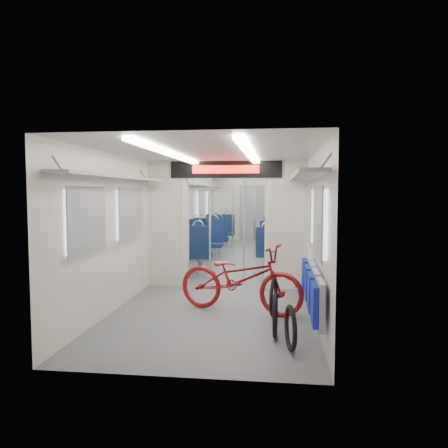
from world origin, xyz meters
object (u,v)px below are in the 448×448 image
Objects in this scene: flip_bench at (312,287)px; seat_bay_far_left at (216,231)px; stanchion_far_right at (255,215)px; bike_hoop_c at (274,299)px; bike_hoop_a at (290,330)px; stanchion_near_left at (210,223)px; stanchion_near_right at (244,224)px; bicycle at (240,278)px; seat_bay_far_right at (278,233)px; stanchion_far_left at (233,214)px; seat_bay_near_right at (278,243)px; bike_hoop_b at (275,317)px; seat_bay_near_left at (197,242)px.

seat_bay_far_left is (-2.29, 7.76, -0.02)m from flip_bench.
stanchion_far_right is (1.26, -1.49, 0.59)m from seat_bay_far_left.
seat_bay_far_left is (-1.82, 7.08, 0.32)m from bike_hoop_c.
stanchion_near_left is (-1.44, 3.57, 0.92)m from bike_hoop_a.
stanchion_near_left is at bearing -83.25° from seat_bay_far_left.
stanchion_near_left is 3.41m from stanchion_far_right.
bike_hoop_c is 5.69m from stanchion_far_right.
seat_bay_far_left is 0.96× the size of stanchion_near_left.
stanchion_near_right reaches higher than flip_bench.
stanchion_far_right is (0.03, 3.43, 0.00)m from stanchion_near_right.
stanchion_near_left and stanchion_far_right have the same top height.
bicycle is 6.91m from seat_bay_far_right.
stanchion_far_left reaches higher than flip_bench.
seat_bay_far_right is 0.85× the size of stanchion_near_right.
stanchion_near_right reaches higher than bike_hoop_a.
seat_bay_far_left reaches higher than bike_hoop_c.
bike_hoop_a is 5.56m from seat_bay_near_right.
flip_bench is at bearing -69.62° from stanchion_near_right.
flip_bench is 0.95× the size of seat_bay_far_left.
seat_bay_far_right is 1.71m from stanchion_far_right.
bike_hoop_b is at bearing -79.88° from stanchion_far_left.
stanchion_far_right is (1.26, 1.65, 0.58)m from seat_bay_near_left.
seat_bay_near_right is 1.08× the size of seat_bay_far_right.
flip_bench is 1.08× the size of seat_bay_far_right.
stanchion_near_left is at bearing -101.64° from stanchion_far_right.
stanchion_far_right reaches higher than seat_bay_far_right.
seat_bay_far_left is 0.96× the size of stanchion_near_right.
flip_bench is (0.96, -0.85, 0.08)m from bicycle.
bike_hoop_b is at bearing 111.37° from bike_hoop_a.
stanchion_near_left is at bearing -105.11° from seat_bay_far_right.
bike_hoop_a is 0.95× the size of bike_hoop_c.
seat_bay_near_right is at bearing 72.93° from stanchion_near_right.
seat_bay_far_right is (1.87, 3.12, -0.05)m from seat_bay_near_left.
bike_hoop_c is 0.25× the size of seat_bay_far_left.
bicycle is at bearing -87.15° from stanchion_near_right.
seat_bay_far_left is (-1.87, 2.85, 0.01)m from seat_bay_near_right.
seat_bay_far_left is at bearing 103.05° from bike_hoop_b.
bicycle is 0.57m from bike_hoop_c.
stanchion_far_right is at bearing -112.56° from seat_bay_far_right.
bike_hoop_a is 0.22× the size of seat_bay_near_left.
stanchion_near_left and stanchion_near_right have the same top height.
bike_hoop_b is (0.51, -1.06, -0.25)m from bicycle.
seat_bay_near_left is (-2.02, 5.26, 0.34)m from bike_hoop_a.
bike_hoop_b is 0.23× the size of stanchion_near_right.
stanchion_near_left is at bearing 172.49° from stanchion_near_right.
stanchion_far_right is at bearing 78.36° from stanchion_near_left.
seat_bay_far_right is 0.85× the size of stanchion_far_left.
flip_bench is 4.93m from seat_bay_near_right.
seat_bay_near_left is 1.18× the size of seat_bay_far_right.
bike_hoop_a is at bearing -89.00° from seat_bay_far_right.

